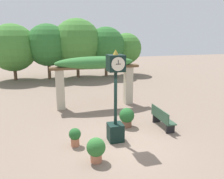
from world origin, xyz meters
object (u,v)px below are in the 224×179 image
(potted_plant_near_left, at_px, (127,117))
(potted_plant_near_right, at_px, (75,136))
(park_bench, at_px, (162,118))
(pedestal_clock, at_px, (116,98))
(potted_plant_far_left, at_px, (96,149))

(potted_plant_near_left, xyz_separation_m, potted_plant_near_right, (-2.48, -1.24, -0.08))
(park_bench, bearing_deg, potted_plant_near_left, 70.57)
(pedestal_clock, relative_size, park_bench, 2.19)
(pedestal_clock, distance_m, potted_plant_near_left, 1.96)
(potted_plant_near_left, relative_size, park_bench, 0.54)
(potted_plant_near_left, bearing_deg, park_bench, -19.43)
(potted_plant_near_right, bearing_deg, potted_plant_near_left, 26.59)
(pedestal_clock, bearing_deg, potted_plant_near_right, -179.04)
(potted_plant_near_right, height_order, park_bench, park_bench)
(park_bench, bearing_deg, pedestal_clock, 106.21)
(potted_plant_far_left, bearing_deg, potted_plant_near_left, 52.68)
(potted_plant_near_right, xyz_separation_m, park_bench, (3.96, 0.72, 0.04))
(potted_plant_far_left, xyz_separation_m, park_bench, (3.43, 2.03, -0.03))
(potted_plant_near_left, distance_m, potted_plant_near_right, 2.77)
(pedestal_clock, xyz_separation_m, potted_plant_near_right, (-1.59, -0.03, -1.34))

